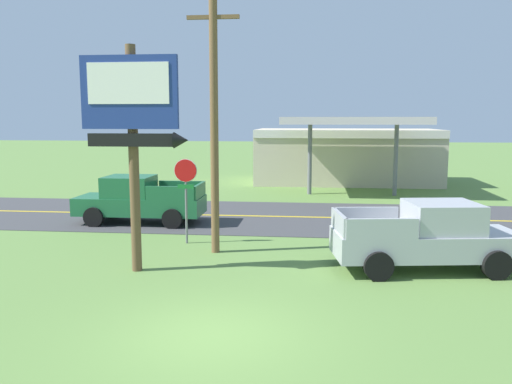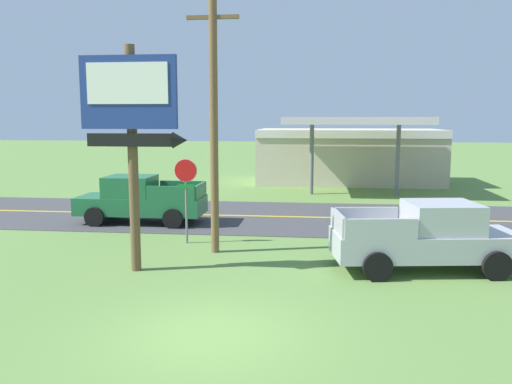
{
  "view_description": "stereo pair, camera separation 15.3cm",
  "coord_description": "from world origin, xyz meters",
  "px_view_note": "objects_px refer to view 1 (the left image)",
  "views": [
    {
      "loc": [
        1.97,
        -9.94,
        4.32
      ],
      "look_at": [
        0.0,
        8.0,
        1.8
      ],
      "focal_mm": 37.06,
      "sensor_mm": 36.0,
      "label": 1
    },
    {
      "loc": [
        2.13,
        -9.92,
        4.32
      ],
      "look_at": [
        0.0,
        8.0,
        1.8
      ],
      "focal_mm": 37.06,
      "sensor_mm": 36.0,
      "label": 2
    }
  ],
  "objects_px": {
    "gas_station": "(346,154)",
    "utility_pole": "(214,108)",
    "motel_sign": "(133,119)",
    "pickup_green_on_road": "(139,200)",
    "stop_sign": "(186,186)",
    "pickup_silver_parked_on_lawn": "(428,237)"
  },
  "relations": [
    {
      "from": "stop_sign",
      "to": "gas_station",
      "type": "xyz_separation_m",
      "value": [
        6.54,
        18.25,
        -0.08
      ]
    },
    {
      "from": "gas_station",
      "to": "pickup_green_on_road",
      "type": "bearing_deg",
      "value": -122.05
    },
    {
      "from": "utility_pole",
      "to": "pickup_silver_parked_on_lawn",
      "type": "relative_size",
      "value": 1.6
    },
    {
      "from": "stop_sign",
      "to": "pickup_silver_parked_on_lawn",
      "type": "distance_m",
      "value": 8.09
    },
    {
      "from": "motel_sign",
      "to": "utility_pole",
      "type": "height_order",
      "value": "utility_pole"
    },
    {
      "from": "utility_pole",
      "to": "pickup_green_on_road",
      "type": "xyz_separation_m",
      "value": [
        -4.05,
        4.41,
        -3.67
      ]
    },
    {
      "from": "pickup_silver_parked_on_lawn",
      "to": "pickup_green_on_road",
      "type": "relative_size",
      "value": 1.04
    },
    {
      "from": "utility_pole",
      "to": "pickup_green_on_road",
      "type": "bearing_deg",
      "value": 132.53
    },
    {
      "from": "utility_pole",
      "to": "pickup_green_on_road",
      "type": "distance_m",
      "value": 7.02
    },
    {
      "from": "motel_sign",
      "to": "gas_station",
      "type": "xyz_separation_m",
      "value": [
        7.09,
        21.8,
        -2.36
      ]
    },
    {
      "from": "gas_station",
      "to": "pickup_silver_parked_on_lawn",
      "type": "relative_size",
      "value": 2.21
    },
    {
      "from": "motel_sign",
      "to": "pickup_green_on_road",
      "type": "distance_m",
      "value": 7.95
    },
    {
      "from": "utility_pole",
      "to": "pickup_green_on_road",
      "type": "height_order",
      "value": "utility_pole"
    },
    {
      "from": "motel_sign",
      "to": "pickup_silver_parked_on_lawn",
      "type": "bearing_deg",
      "value": 7.76
    },
    {
      "from": "gas_station",
      "to": "pickup_silver_parked_on_lawn",
      "type": "bearing_deg",
      "value": -86.92
    },
    {
      "from": "pickup_green_on_road",
      "to": "utility_pole",
      "type": "bearing_deg",
      "value": -47.47
    },
    {
      "from": "utility_pole",
      "to": "gas_station",
      "type": "relative_size",
      "value": 0.73
    },
    {
      "from": "utility_pole",
      "to": "gas_station",
      "type": "height_order",
      "value": "utility_pole"
    },
    {
      "from": "motel_sign",
      "to": "pickup_green_on_road",
      "type": "xyz_separation_m",
      "value": [
        -2.27,
        6.85,
        -3.34
      ]
    },
    {
      "from": "motel_sign",
      "to": "pickup_silver_parked_on_lawn",
      "type": "relative_size",
      "value": 1.16
    },
    {
      "from": "gas_station",
      "to": "pickup_green_on_road",
      "type": "xyz_separation_m",
      "value": [
        -9.36,
        -14.94,
        -0.98
      ]
    },
    {
      "from": "gas_station",
      "to": "utility_pole",
      "type": "bearing_deg",
      "value": -105.34
    }
  ]
}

